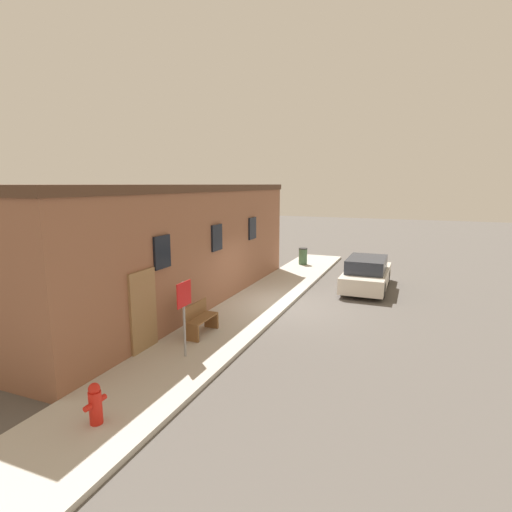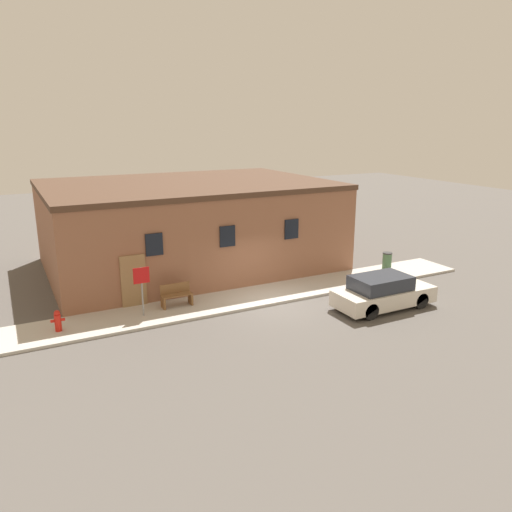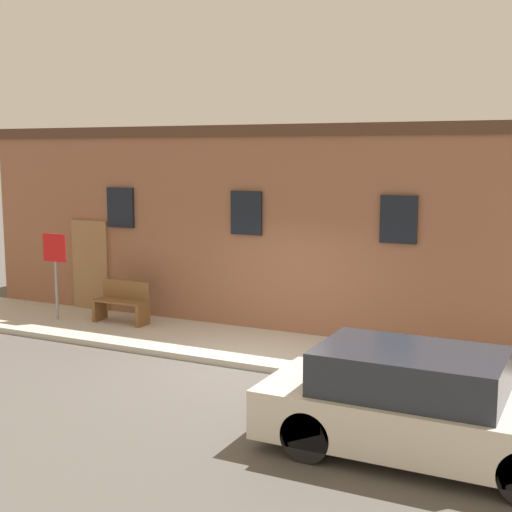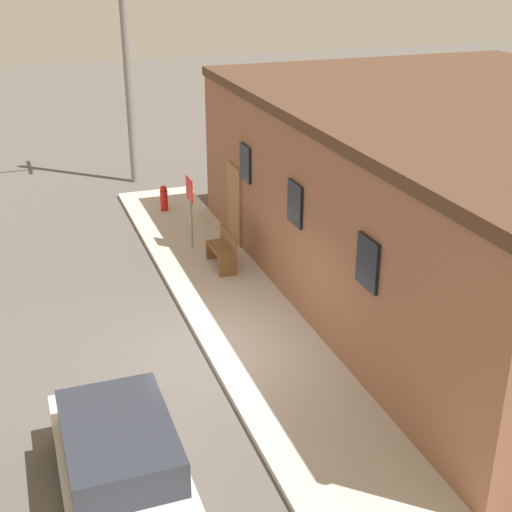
{
  "view_description": "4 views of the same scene",
  "coord_description": "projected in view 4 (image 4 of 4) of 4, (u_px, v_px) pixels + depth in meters",
  "views": [
    {
      "loc": [
        -13.18,
        -4.02,
        4.33
      ],
      "look_at": [
        -0.33,
        1.17,
        1.84
      ],
      "focal_mm": 28.0,
      "sensor_mm": 36.0,
      "label": 1
    },
    {
      "loc": [
        -9.54,
        -16.57,
        7.27
      ],
      "look_at": [
        -0.33,
        1.17,
        1.84
      ],
      "focal_mm": 35.0,
      "sensor_mm": 36.0,
      "label": 2
    },
    {
      "loc": [
        5.51,
        -10.72,
        3.8
      ],
      "look_at": [
        -0.33,
        1.17,
        1.84
      ],
      "focal_mm": 50.0,
      "sensor_mm": 36.0,
      "label": 3
    },
    {
      "loc": [
        11.7,
        -3.12,
        7.42
      ],
      "look_at": [
        -0.33,
        1.17,
        1.84
      ],
      "focal_mm": 50.0,
      "sensor_mm": 36.0,
      "label": 4
    }
  ],
  "objects": [
    {
      "name": "parked_car",
      "position": [
        123.0,
        472.0,
        9.97
      ],
      "size": [
        4.13,
        1.68,
        1.36
      ],
      "color": "black",
      "rests_on": "ground"
    },
    {
      "name": "utility_pole",
      "position": [
        122.0,
        43.0,
        22.53
      ],
      "size": [
        1.8,
        1.89,
        8.58
      ],
      "color": "gray",
      "rests_on": "ground"
    },
    {
      "name": "bench",
      "position": [
        223.0,
        250.0,
        17.5
      ],
      "size": [
        1.22,
        0.44,
        0.9
      ],
      "color": "brown",
      "rests_on": "sidewalk"
    },
    {
      "name": "fire_hydrant",
      "position": [
        164.0,
        198.0,
        21.26
      ],
      "size": [
        0.48,
        0.23,
        0.77
      ],
      "color": "red",
      "rests_on": "sidewalk"
    },
    {
      "name": "brick_building",
      "position": [
        492.0,
        195.0,
        16.35
      ],
      "size": [
        13.73,
        9.87,
        4.32
      ],
      "color": "#8E5B42",
      "rests_on": "ground"
    },
    {
      "name": "ground_plane",
      "position": [
        206.0,
        356.0,
        14.03
      ],
      "size": [
        80.0,
        80.0,
        0.0
      ],
      "primitive_type": "plane",
      "color": "#56514C"
    },
    {
      "name": "stop_sign",
      "position": [
        190.0,
        200.0,
        18.27
      ],
      "size": [
        0.61,
        0.06,
        1.9
      ],
      "color": "gray",
      "rests_on": "sidewalk"
    },
    {
      "name": "sidewalk",
      "position": [
        262.0,
        343.0,
        14.37
      ],
      "size": [
        20.51,
        2.34,
        0.12
      ],
      "color": "#BCB7AD",
      "rests_on": "ground"
    }
  ]
}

